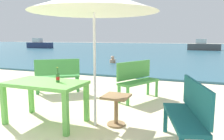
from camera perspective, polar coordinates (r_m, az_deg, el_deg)
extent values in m
plane|color=beige|center=(3.91, -14.28, -14.99)|extent=(120.00, 120.00, 0.00)
cube|color=#2D6075|center=(32.99, 17.95, 5.40)|extent=(120.00, 50.00, 0.08)
cube|color=#60B24C|center=(4.10, -16.91, -3.30)|extent=(1.40, 0.80, 0.06)
cube|color=#60B24C|center=(4.38, -26.16, -8.19)|extent=(0.08, 0.08, 0.70)
cube|color=#60B24C|center=(3.57, -11.88, -11.19)|extent=(0.08, 0.08, 0.70)
cube|color=#60B24C|center=(4.84, -20.18, -6.30)|extent=(0.08, 0.08, 0.70)
cube|color=#60B24C|center=(4.12, -6.62, -8.37)|extent=(0.08, 0.08, 0.70)
cylinder|color=#2D662D|center=(3.97, -13.86, -1.97)|extent=(0.06, 0.06, 0.16)
cone|color=#2D662D|center=(3.96, -13.90, -0.86)|extent=(0.06, 0.06, 0.03)
cylinder|color=#2D662D|center=(3.95, -13.93, -0.04)|extent=(0.03, 0.03, 0.09)
cylinder|color=red|center=(3.97, -13.86, -2.08)|extent=(0.07, 0.07, 0.05)
cylinder|color=gold|center=(3.94, -13.96, 0.64)|extent=(0.03, 0.03, 0.01)
cylinder|color=silver|center=(3.72, -4.52, 2.44)|extent=(0.04, 0.04, 2.30)
cone|color=silver|center=(3.75, -4.70, 17.35)|extent=(2.10, 2.10, 0.36)
cube|color=olive|center=(3.86, 1.10, -6.86)|extent=(0.44, 0.44, 0.04)
cylinder|color=olive|center=(3.94, 1.09, -10.65)|extent=(0.07, 0.07, 0.50)
cylinder|color=olive|center=(4.02, 1.08, -13.82)|extent=(0.32, 0.32, 0.03)
cube|color=#196066|center=(3.23, 17.88, -11.65)|extent=(0.69, 1.25, 0.05)
cube|color=#196066|center=(3.19, 20.93, -6.79)|extent=(0.39, 1.16, 0.44)
cube|color=#196066|center=(3.79, 13.68, -12.27)|extent=(0.06, 0.06, 0.42)
cube|color=#196066|center=(3.84, 17.90, -12.15)|extent=(0.06, 0.06, 0.42)
cube|color=#4C9E47|center=(5.48, 6.98, -3.08)|extent=(0.84, 1.24, 0.05)
cube|color=#4C9E47|center=(5.53, 5.76, -0.01)|extent=(0.55, 1.10, 0.44)
cube|color=#4C9E47|center=(5.04, 4.09, -6.83)|extent=(0.06, 0.06, 0.42)
cube|color=#4C9E47|center=(5.87, 11.46, -4.79)|extent=(0.06, 0.06, 0.42)
cube|color=#4C9E47|center=(5.23, 1.83, -6.25)|extent=(0.06, 0.06, 0.42)
cube|color=#4C9E47|center=(6.03, 9.30, -4.37)|extent=(0.06, 0.06, 0.42)
cube|color=#3D8C42|center=(6.41, -13.90, -1.60)|extent=(1.17, 1.01, 0.05)
cube|color=#3D8C42|center=(6.21, -13.94, 0.70)|extent=(0.98, 0.76, 0.44)
cube|color=#3D8C42|center=(6.62, -9.10, -3.22)|extent=(0.06, 0.06, 0.42)
cube|color=#3D8C42|center=(6.60, -18.66, -3.61)|extent=(0.06, 0.06, 0.42)
cube|color=#3D8C42|center=(6.35, -8.81, -3.72)|extent=(0.06, 0.06, 0.42)
cube|color=#3D8C42|center=(6.32, -18.78, -4.13)|extent=(0.06, 0.06, 0.42)
cylinder|color=tan|center=(12.78, 0.16, 2.31)|extent=(0.34, 0.34, 0.20)
sphere|color=tan|center=(12.76, 0.16, 3.23)|extent=(0.21, 0.21, 0.21)
cube|color=navy|center=(32.53, -18.17, 6.10)|extent=(3.77, 1.03, 0.77)
cube|color=silver|center=(32.74, -18.69, 7.29)|extent=(1.20, 0.77, 0.60)
cube|color=#4C4C4C|center=(27.64, 22.63, 5.49)|extent=(3.55, 0.97, 0.73)
cube|color=silver|center=(27.62, 22.04, 6.87)|extent=(1.13, 0.73, 0.56)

